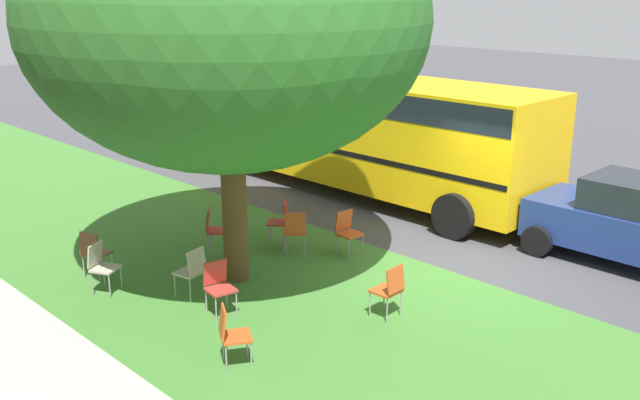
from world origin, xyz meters
name	(u,v)px	position (x,y,z in m)	size (l,w,h in m)	color
ground	(451,267)	(0.00, 0.00, 0.00)	(80.00, 80.00, 0.00)	#424247
grass_verge	(332,321)	(0.00, 3.20, 0.00)	(48.00, 6.00, 0.01)	#3D752D
street_tree	(227,21)	(2.40, 3.18, 4.49)	(6.58, 6.58, 6.93)	brown
chair_0	(281,219)	(3.19, 1.41, 0.52)	(0.59, 0.59, 0.88)	#B7332D
chair_1	(390,287)	(-0.53, 2.45, 0.52)	(0.44, 0.44, 0.88)	#C64C1E
chair_2	(231,332)	(0.04, 5.14, 0.52)	(0.57, 0.57, 0.88)	#C64C1E
chair_3	(348,229)	(1.79, 0.93, 0.52)	(0.45, 0.45, 0.88)	#C64C1E
chair_4	(192,269)	(2.27, 4.20, 0.52)	(0.50, 0.50, 0.88)	#ADA393
chair_5	(218,284)	(1.47, 4.27, 0.52)	(0.49, 0.48, 0.88)	#B7332D
chair_6	(101,264)	(3.54, 5.17, 0.52)	(0.57, 0.56, 0.88)	#ADA393
chair_7	(295,229)	(2.53, 1.64, 0.52)	(0.58, 0.58, 0.88)	#C64C1E
chair_8	(214,227)	(3.75, 2.66, 0.52)	(0.59, 0.59, 0.88)	#B7332D
chair_9	(94,251)	(4.20, 4.96, 0.52)	(0.53, 0.54, 0.88)	brown
parked_car	(634,222)	(-2.27, -2.50, 0.84)	(3.70, 1.92, 1.65)	navy
school_bus	(353,121)	(4.89, -2.58, 1.76)	(10.40, 2.80, 2.88)	yellow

